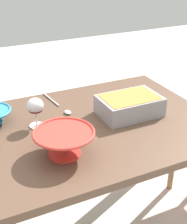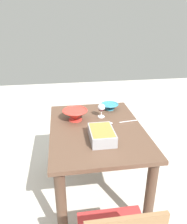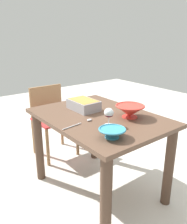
{
  "view_description": "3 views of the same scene",
  "coord_description": "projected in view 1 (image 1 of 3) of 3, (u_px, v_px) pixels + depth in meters",
  "views": [
    {
      "loc": [
        -0.55,
        -1.19,
        1.47
      ],
      "look_at": [
        -0.01,
        -0.06,
        0.83
      ],
      "focal_mm": 53.19,
      "sensor_mm": 36.0,
      "label": 1
    },
    {
      "loc": [
        1.73,
        -0.29,
        1.66
      ],
      "look_at": [
        -0.13,
        -0.01,
        0.83
      ],
      "focal_mm": 35.44,
      "sensor_mm": 36.0,
      "label": 2
    },
    {
      "loc": [
        -1.44,
        1.18,
        1.4
      ],
      "look_at": [
        -0.01,
        0.06,
        0.78
      ],
      "focal_mm": 37.52,
      "sensor_mm": 36.0,
      "label": 3
    }
  ],
  "objects": [
    {
      "name": "dining_table",
      "position": [
        89.0,
        152.0,
        1.56
      ],
      "size": [
        1.13,
        0.82,
        0.74
      ],
      "color": "brown",
      "rests_on": "ground_plane"
    },
    {
      "name": "mixing_bowl",
      "position": [
        64.0,
        142.0,
        1.26
      ],
      "size": [
        0.24,
        0.24,
        0.1
      ],
      "color": "red",
      "rests_on": "dining_table"
    },
    {
      "name": "casserole_dish",
      "position": [
        129.0,
        105.0,
        1.56
      ],
      "size": [
        0.29,
        0.19,
        0.09
      ],
      "color": "#99999E",
      "rests_on": "dining_table"
    },
    {
      "name": "wine_glass",
      "position": [
        35.0,
        108.0,
        1.44
      ],
      "size": [
        0.07,
        0.07,
        0.14
      ],
      "color": "white",
      "rests_on": "dining_table"
    },
    {
      "name": "serving_spoon",
      "position": [
        61.0,
        107.0,
        1.64
      ],
      "size": [
        0.05,
        0.29,
        0.01
      ],
      "color": "silver",
      "rests_on": "dining_table"
    }
  ]
}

